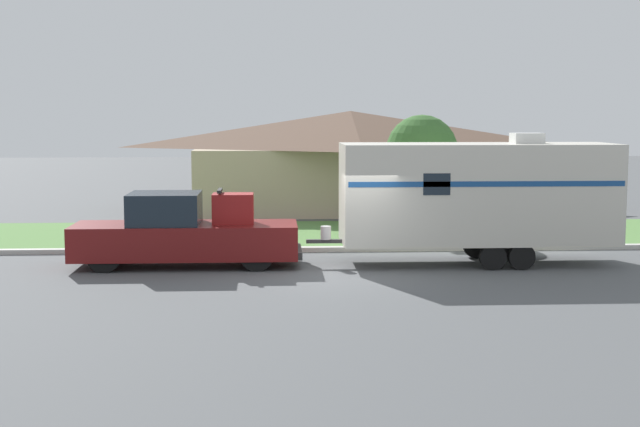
{
  "coord_description": "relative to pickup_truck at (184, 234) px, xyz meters",
  "views": [
    {
      "loc": [
        -1.97,
        -22.23,
        4.1
      ],
      "look_at": [
        -0.69,
        1.41,
        1.4
      ],
      "focal_mm": 50.0,
      "sensor_mm": 36.0,
      "label": 1
    }
  ],
  "objects": [
    {
      "name": "curb_strip",
      "position": [
        4.31,
        2.34,
        -0.82
      ],
      "size": [
        80.0,
        0.3,
        0.14
      ],
      "color": "beige",
      "rests_on": "ground_plane"
    },
    {
      "name": "ground_plane",
      "position": [
        4.31,
        -1.41,
        -0.89
      ],
      "size": [
        120.0,
        120.0,
        0.0
      ],
      "primitive_type": "plane",
      "color": "#515456"
    },
    {
      "name": "travel_trailer",
      "position": [
        7.88,
        -0.0,
        1.04
      ],
      "size": [
        8.3,
        2.27,
        3.54
      ],
      "color": "black",
      "rests_on": "ground_plane"
    },
    {
      "name": "house_across_street",
      "position": [
        5.66,
        13.83,
        1.27
      ],
      "size": [
        13.77,
        7.56,
        4.15
      ],
      "color": "tan",
      "rests_on": "ground_plane"
    },
    {
      "name": "lawn_strip",
      "position": [
        4.31,
        5.99,
        -0.87
      ],
      "size": [
        80.0,
        7.0,
        0.03
      ],
      "color": "#568442",
      "rests_on": "ground_plane"
    },
    {
      "name": "tree_in_yard",
      "position": [
        7.33,
        5.77,
        1.92
      ],
      "size": [
        2.39,
        2.39,
        4.02
      ],
      "color": "brown",
      "rests_on": "ground_plane"
    },
    {
      "name": "mailbox",
      "position": [
        7.2,
        3.23,
        0.12
      ],
      "size": [
        0.48,
        0.2,
        1.3
      ],
      "color": "brown",
      "rests_on": "ground_plane"
    },
    {
      "name": "pickup_truck",
      "position": [
        0.0,
        0.0,
        0.0
      ],
      "size": [
        6.05,
        1.94,
        2.07
      ],
      "color": "black",
      "rests_on": "ground_plane"
    }
  ]
}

